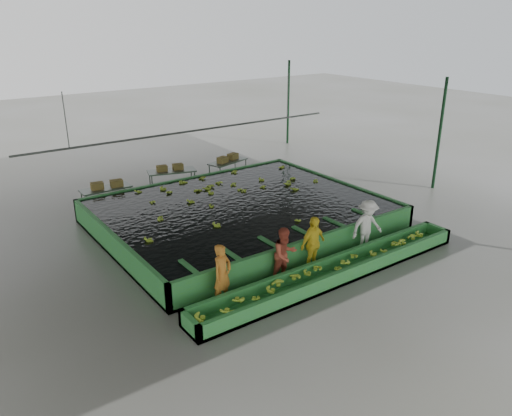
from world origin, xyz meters
TOP-DOWN VIEW (x-y plane):
  - ground at (0.00, 0.00)m, footprint 80.00×80.00m
  - shed_roof at (0.00, 0.00)m, footprint 20.00×22.00m
  - shed_posts at (0.00, 0.00)m, footprint 20.00×22.00m
  - flotation_tank at (0.00, 1.50)m, footprint 10.00×8.00m
  - tank_water at (0.00, 1.50)m, footprint 9.70×7.70m
  - sorting_trough at (0.00, -3.60)m, footprint 10.00×1.00m
  - cableway_rail at (0.00, 5.00)m, footprint 0.08×0.08m
  - rail_hanger_left at (-5.00, 5.00)m, footprint 0.04×0.04m
  - rail_hanger_right at (5.00, 5.00)m, footprint 0.04×0.04m
  - worker_a at (-3.48, -2.80)m, footprint 0.74×0.61m
  - worker_b at (-1.31, -2.80)m, footprint 0.84×0.66m
  - worker_c at (-0.21, -2.80)m, footprint 1.11×0.59m
  - worker_d at (2.18, -2.80)m, footprint 1.26×0.85m
  - packing_table_left at (-3.50, 6.11)m, footprint 2.00×0.81m
  - packing_table_mid at (-0.29, 6.61)m, footprint 2.27×1.41m
  - packing_table_right at (2.69, 6.60)m, footprint 2.17×1.31m
  - box_stack_left at (-3.45, 6.07)m, footprint 1.30×0.53m
  - box_stack_mid at (-0.34, 6.67)m, footprint 1.23×0.58m
  - box_stack_right at (2.69, 6.60)m, footprint 1.33×0.75m
  - floating_bananas at (0.00, 2.30)m, footprint 9.14×6.23m
  - trough_bananas at (0.00, -3.60)m, footprint 8.50×0.57m

SIDE VIEW (x-z plane):
  - ground at x=0.00m, z-range 0.00..0.00m
  - sorting_trough at x=0.00m, z-range 0.00..0.50m
  - trough_bananas at x=0.00m, z-range 0.34..0.46m
  - flotation_tank at x=0.00m, z-range 0.00..0.90m
  - packing_table_left at x=-3.50m, z-range 0.00..0.91m
  - packing_table_right at x=2.69m, z-range 0.00..0.92m
  - packing_table_mid at x=-0.29m, z-range 0.00..0.96m
  - worker_b at x=-1.31m, z-range 0.00..1.70m
  - tank_water at x=0.00m, z-range 0.85..0.85m
  - floating_bananas at x=0.00m, z-range 0.79..0.91m
  - worker_a at x=-3.48m, z-range 0.00..1.75m
  - worker_c at x=-0.21m, z-range 0.00..1.79m
  - worker_d at x=2.18m, z-range 0.00..1.81m
  - box_stack_left at x=-3.45m, z-range 0.78..1.05m
  - box_stack_right at x=2.69m, z-range 0.79..1.06m
  - box_stack_mid at x=-0.34m, z-range 0.84..1.09m
  - shed_posts at x=0.00m, z-range 0.00..5.00m
  - cableway_rail at x=0.00m, z-range -4.00..10.00m
  - rail_hanger_left at x=-5.00m, z-range 3.00..5.00m
  - rail_hanger_right at x=5.00m, z-range 3.00..5.00m
  - shed_roof at x=0.00m, z-range 4.98..5.02m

